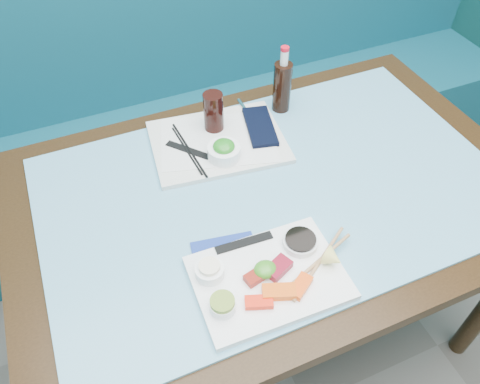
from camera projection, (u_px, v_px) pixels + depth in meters
name	position (u px, v px, depth m)	size (l,w,h in m)	color
booth_bench	(187.00, 120.00, 2.06)	(3.00, 0.56, 1.17)	#0E495A
dining_table	(273.00, 210.00, 1.32)	(1.40, 0.90, 0.75)	black
glass_top	(275.00, 189.00, 1.25)	(1.22, 0.76, 0.01)	#5E9DBC
sashimi_plate	(269.00, 278.00, 1.05)	(0.33, 0.24, 0.02)	white
salmon_left	(259.00, 302.00, 0.99)	(0.06, 0.03, 0.01)	red
salmon_mid	(279.00, 292.00, 1.01)	(0.07, 0.04, 0.02)	#EE5009
salmon_right	(301.00, 286.00, 1.02)	(0.06, 0.03, 0.02)	#FF4A0A
tuna_left	(256.00, 277.00, 1.03)	(0.05, 0.03, 0.02)	maroon
tuna_right	(278.00, 268.00, 1.05)	(0.06, 0.04, 0.02)	maroon
seaweed_garnish	(265.00, 269.00, 1.04)	(0.05, 0.05, 0.03)	#39851E
ramekin_wasabi	(223.00, 306.00, 0.98)	(0.06, 0.06, 0.02)	white
wasabi_fill	(222.00, 302.00, 0.97)	(0.05, 0.05, 0.01)	olive
ramekin_ginger	(210.00, 271.00, 1.04)	(0.07, 0.07, 0.03)	white
ginger_fill	(209.00, 266.00, 1.02)	(0.05, 0.05, 0.01)	#FBECCE
soy_dish	(300.00, 242.00, 1.10)	(0.08, 0.08, 0.02)	white
soy_fill	(301.00, 239.00, 1.09)	(0.07, 0.07, 0.01)	black
lemon_wedge	(334.00, 259.00, 1.05)	(0.05, 0.05, 0.04)	#FFF078
chopstick_sleeve	(244.00, 243.00, 1.10)	(0.14, 0.02, 0.00)	black
wooden_chopstick_a	(315.00, 264.00, 1.06)	(0.01, 0.01, 0.24)	#AA7D50
wooden_chopstick_b	(319.00, 262.00, 1.06)	(0.01, 0.01, 0.24)	#AC7C51
serving_tray	(218.00, 142.00, 1.37)	(0.38, 0.29, 0.01)	silver
paper_placemat	(218.00, 140.00, 1.36)	(0.33, 0.23, 0.00)	silver
seaweed_bowl	(224.00, 152.00, 1.30)	(0.09, 0.09, 0.04)	white
seaweed_salad	(224.00, 146.00, 1.28)	(0.06, 0.06, 0.03)	#20781B
cola_glass	(213.00, 112.00, 1.36)	(0.06, 0.06, 0.12)	black
navy_pouch	(260.00, 126.00, 1.39)	(0.08, 0.18, 0.01)	black
fork	(244.00, 108.00, 1.46)	(0.01, 0.01, 0.09)	silver
black_chopstick_a	(187.00, 150.00, 1.33)	(0.01, 0.01, 0.22)	black
black_chopstick_b	(189.00, 149.00, 1.33)	(0.01, 0.01, 0.25)	black
tray_sleeve	(188.00, 150.00, 1.33)	(0.02, 0.14, 0.00)	black
cola_bottle_body	(282.00, 87.00, 1.43)	(0.06, 0.06, 0.16)	black
cola_bottle_neck	(284.00, 57.00, 1.35)	(0.02, 0.02, 0.05)	white
cola_bottle_cap	(285.00, 49.00, 1.33)	(0.02, 0.02, 0.01)	red
blue_napkin	(228.00, 263.00, 1.09)	(0.15, 0.15, 0.01)	navy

